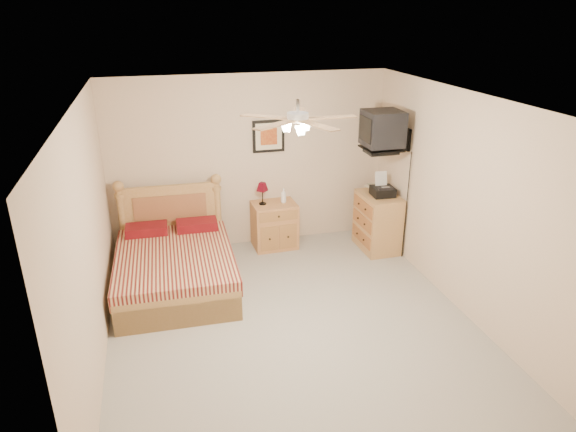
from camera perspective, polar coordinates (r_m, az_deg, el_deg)
floor at (r=5.95m, az=0.38°, el=-11.75°), size 4.50×4.50×0.00m
ceiling at (r=5.00m, az=0.45°, el=12.73°), size 4.00×4.50×0.04m
wall_back at (r=7.42m, az=-4.21°, el=5.96°), size 4.00×0.04×2.50m
wall_front at (r=3.51m, az=10.51°, el=-14.56°), size 4.00×0.04×2.50m
wall_left at (r=5.23m, az=-21.24°, el=-2.76°), size 0.04×4.50×2.50m
wall_right at (r=6.15m, az=18.69°, el=1.31°), size 0.04×4.50×2.50m
bed at (r=6.48m, az=-12.62°, el=-3.25°), size 1.45×1.87×1.19m
nightstand at (r=7.56m, az=-1.52°, el=-1.01°), size 0.64×0.49×0.68m
table_lamp at (r=7.36m, az=-2.86°, el=2.52°), size 0.18×0.18×0.33m
lotion_bottle at (r=7.43m, az=-0.50°, el=2.27°), size 0.08×0.08×0.21m
framed_picture at (r=7.36m, az=-2.18°, el=8.85°), size 0.46×0.04×0.46m
dresser at (r=7.58m, az=9.96°, el=-0.66°), size 0.50×0.72×0.84m
fax_machine at (r=7.36m, az=10.53°, el=3.45°), size 0.33×0.34×0.33m
magazine_lower at (r=7.62m, az=9.15°, el=3.01°), size 0.30×0.34×0.03m
magazine_upper at (r=7.64m, az=9.08°, el=3.26°), size 0.21×0.27×0.02m
wall_tv at (r=6.98m, az=11.58°, el=9.28°), size 0.56×0.46×0.58m
ceiling_fan at (r=4.83m, az=1.09°, el=10.71°), size 1.14×1.14×0.28m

